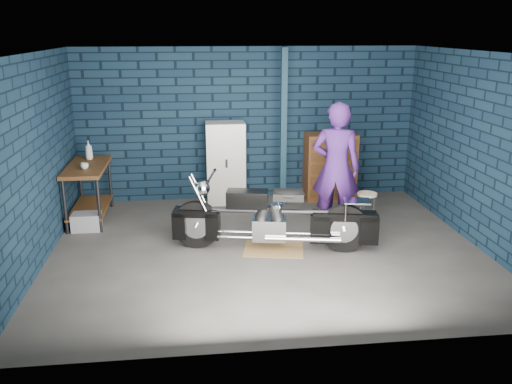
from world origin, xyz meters
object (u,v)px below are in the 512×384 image
Objects in this scene: workbench at (89,192)px; shop_stool at (366,210)px; tool_chest at (330,167)px; motorcycle at (274,213)px; storage_bin at (87,222)px; person at (336,168)px; locker at (226,163)px.

shop_stool is (4.34, -0.89, -0.18)m from workbench.
tool_chest is at bearing 8.94° from workbench.
tool_chest is 1.59m from shop_stool.
workbench reaches higher than shop_stool.
motorcycle is (2.78, -1.60, 0.08)m from workbench.
storage_bin is 0.77× the size of shop_stool.
person reaches higher than storage_bin.
shop_stool is at bearing -36.50° from locker.
motorcycle is at bearing -155.54° from shop_stool.
locker is 1.20× the size of tool_chest.
person is 3.91m from storage_bin.
motorcycle is 5.68× the size of storage_bin.
tool_chest is (1.36, 2.25, 0.06)m from motorcycle.
locker reaches higher than workbench.
locker is at bearing 16.13° from workbench.
motorcycle is 2.63m from tool_chest.
workbench is 3.96m from person.
storage_bin is 2.58m from locker.
motorcycle is at bearing -29.91° from workbench.
storage_bin is (0.02, -0.50, -0.32)m from workbench.
tool_chest reaches higher than storage_bin.
person is 1.37× the size of locker.
shop_stool is at bearing -158.03° from person.
workbench is 3.26× the size of storage_bin.
motorcycle is at bearing -21.72° from storage_bin.
locker reaches higher than storage_bin.
workbench is at bearing 92.29° from storage_bin.
locker is 2.63m from shop_stool.
storage_bin is at bearing -164.39° from tool_chest.
tool_chest reaches higher than workbench.
workbench is at bearing 168.40° from shop_stool.
shop_stool is (0.52, 0.04, -0.71)m from person.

